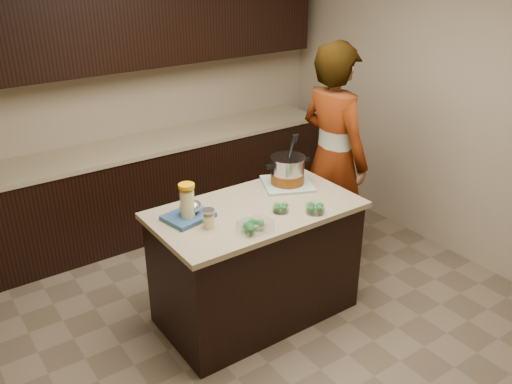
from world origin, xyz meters
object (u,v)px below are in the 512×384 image
at_px(lemonade_pitcher, 187,204).
at_px(person, 333,158).
at_px(island, 256,262).
at_px(stock_pot, 288,172).

distance_m(lemonade_pitcher, person, 1.47).
bearing_deg(island, lemonade_pitcher, 167.73).
bearing_deg(lemonade_pitcher, stock_pot, 4.84).
xyz_separation_m(lemonade_pitcher, person, (1.46, 0.18, -0.06)).
distance_m(stock_pot, lemonade_pitcher, 0.90).
height_order(lemonade_pitcher, person, person).
distance_m(island, lemonade_pitcher, 0.75).
bearing_deg(island, person, 16.35).
bearing_deg(island, stock_pot, 23.32).
bearing_deg(stock_pot, island, -148.59).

